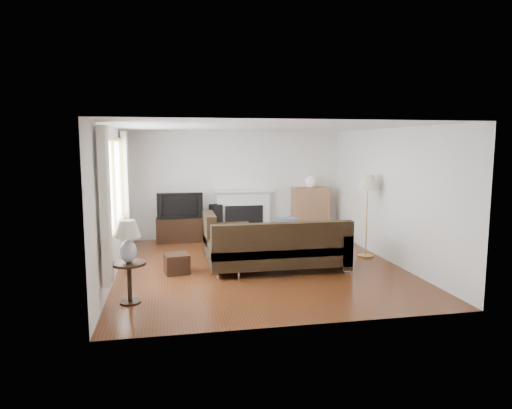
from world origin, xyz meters
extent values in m
cube|color=#572913|center=(0.00, 0.00, 0.00)|extent=(5.10, 5.60, 0.04)
cube|color=white|center=(0.00, 0.00, 2.50)|extent=(5.10, 5.60, 0.04)
cube|color=white|center=(0.00, 2.75, 1.25)|extent=(5.00, 0.04, 2.50)
cube|color=white|center=(0.00, -2.75, 1.25)|extent=(5.00, 0.04, 2.50)
cube|color=white|center=(-2.50, 0.00, 1.25)|extent=(0.04, 5.50, 2.50)
cube|color=white|center=(2.50, 0.00, 1.25)|extent=(0.04, 5.50, 2.50)
cube|color=olive|center=(-2.45, -0.20, 1.55)|extent=(0.12, 2.74, 1.54)
cube|color=silver|center=(-2.40, -1.72, 1.40)|extent=(0.10, 0.35, 2.10)
cube|color=silver|center=(-2.40, 1.32, 1.40)|extent=(0.10, 0.35, 2.10)
cube|color=white|center=(0.15, 2.64, 0.57)|extent=(1.40, 0.26, 1.15)
cube|color=black|center=(-1.34, 2.48, 0.27)|extent=(1.08, 0.49, 0.54)
imported|color=black|center=(-1.34, 2.48, 0.83)|extent=(1.02, 0.13, 0.59)
cube|color=black|center=(-0.52, 2.55, 0.41)|extent=(0.31, 0.34, 0.82)
cube|color=black|center=(1.49, 2.55, 0.42)|extent=(0.26, 0.30, 0.84)
cube|color=#9B6B48|center=(1.76, 2.52, 0.59)|extent=(0.86, 0.41, 1.18)
sphere|color=white|center=(1.76, 2.52, 1.31)|extent=(0.27, 0.27, 0.27)
cube|color=black|center=(0.28, -0.29, 0.42)|extent=(2.63, 1.92, 0.85)
cube|color=#A07E4C|center=(0.28, 1.21, 0.21)|extent=(1.09, 0.63, 0.41)
cube|color=black|center=(-1.47, -0.14, 0.17)|extent=(0.45, 0.45, 0.34)
cube|color=gold|center=(2.22, 0.34, 0.81)|extent=(0.46, 0.46, 1.63)
cube|color=black|center=(-2.15, -1.53, 0.29)|extent=(0.47, 0.47, 0.59)
cube|color=silver|center=(-2.15, -1.53, 0.88)|extent=(0.36, 0.36, 0.58)
camera|label=1|loc=(-1.58, -7.90, 2.21)|focal=32.00mm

